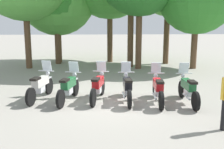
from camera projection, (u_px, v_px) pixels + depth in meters
ground_plane at (113, 102)px, 10.17m from camera, size 80.00×80.00×0.00m
motorcycle_0 at (41, 86)px, 10.37m from camera, size 0.78×2.15×1.37m
motorcycle_1 at (69, 87)px, 10.12m from camera, size 0.79×2.15×1.37m
motorcycle_2 at (98, 86)px, 10.29m from camera, size 0.75×2.16×1.37m
motorcycle_3 at (127, 87)px, 10.11m from camera, size 0.62×2.19×1.37m
motorcycle_4 at (158, 89)px, 9.93m from camera, size 0.62×2.19×1.37m
motorcycle_5 at (188, 89)px, 9.89m from camera, size 0.62×2.19×1.37m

